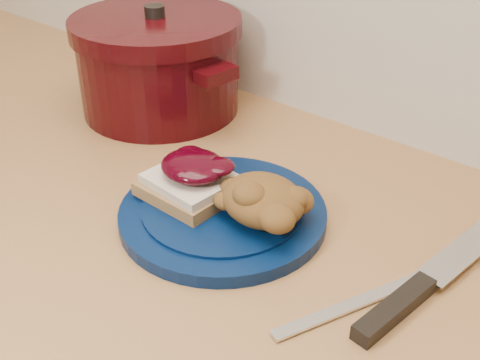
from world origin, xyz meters
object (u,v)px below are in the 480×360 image
Objects in this scene: plate at (223,214)px; pepper_grinder at (158,55)px; butter_knife at (353,304)px; dutch_oven at (159,64)px; chef_knife at (418,289)px.

pepper_grinder reaches higher than plate.
butter_knife is 0.60m from pepper_grinder.
butter_knife is 0.58× the size of dutch_oven.
butter_knife is 1.60× the size of pepper_grinder.
dutch_oven is at bearing 148.74° from plate.
plate is at bearing 103.90° from chef_knife.
dutch_oven reaches higher than plate.
dutch_oven is (-0.52, 0.14, 0.07)m from chef_knife.
chef_knife is 0.54m from dutch_oven.
dutch_oven is at bearing 89.88° from butter_knife.
pepper_grinder is at bearing 137.63° from dutch_oven.
butter_knife is at bearing -8.71° from plate.
chef_knife is at bearing -15.50° from dutch_oven.
chef_knife is 1.66× the size of butter_knife.
pepper_grinder is at bearing 146.37° from plate.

